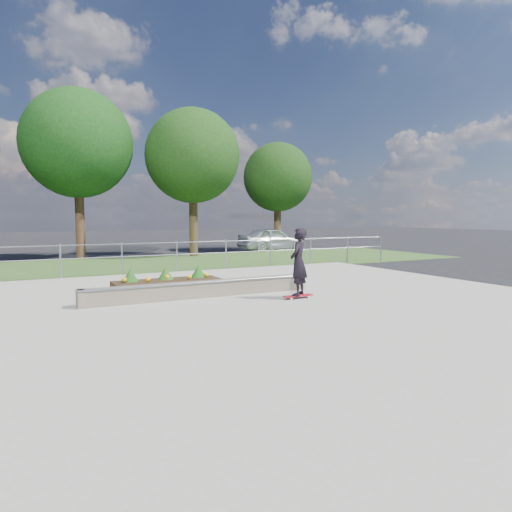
{
  "coord_description": "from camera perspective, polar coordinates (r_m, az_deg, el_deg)",
  "views": [
    {
      "loc": [
        -5.2,
        -8.85,
        2.12
      ],
      "look_at": [
        0.2,
        1.5,
        1.1
      ],
      "focal_mm": 32.0,
      "sensor_mm": 36.0,
      "label": 1
    }
  ],
  "objects": [
    {
      "name": "parked_car",
      "position": [
        27.98,
        1.97,
        2.11
      ],
      "size": [
        4.21,
        1.74,
        1.43
      ],
      "primitive_type": "imported",
      "rotation": [
        0.0,
        0.0,
        1.58
      ],
      "color": "#B9BEC4",
      "rests_on": "ground"
    },
    {
      "name": "tree_mid_right",
      "position": [
        24.47,
        -7.92,
        12.25
      ],
      "size": [
        4.9,
        4.9,
        7.7
      ],
      "color": "#322414",
      "rests_on": "ground"
    },
    {
      "name": "grind_ledge",
      "position": [
        11.74,
        -6.76,
        -4.14
      ],
      "size": [
        6.0,
        0.44,
        0.43
      ],
      "color": "brown",
      "rests_on": "concrete_slab"
    },
    {
      "name": "grass_verge",
      "position": [
        20.63,
        -12.8,
        -1.0
      ],
      "size": [
        30.0,
        8.0,
        0.02
      ],
      "primitive_type": "cube",
      "color": "#304F1F",
      "rests_on": "ground"
    },
    {
      "name": "skateboarder",
      "position": [
        11.41,
        5.33,
        -0.78
      ],
      "size": [
        0.8,
        0.7,
        1.77
      ],
      "color": "silver",
      "rests_on": "concrete_slab"
    },
    {
      "name": "tree_mid_left",
      "position": [
        24.25,
        -21.43,
        12.92
      ],
      "size": [
        5.25,
        5.25,
        8.25
      ],
      "color": "#351F15",
      "rests_on": "ground"
    },
    {
      "name": "ground",
      "position": [
        10.48,
        2.84,
        -6.68
      ],
      "size": [
        120.0,
        120.0,
        0.0
      ],
      "primitive_type": "plane",
      "color": "black",
      "rests_on": "ground"
    },
    {
      "name": "fence",
      "position": [
        17.21,
        -9.88,
        0.42
      ],
      "size": [
        20.06,
        0.06,
        1.2
      ],
      "color": "#9B9DA3",
      "rests_on": "ground"
    },
    {
      "name": "tree_far_right",
      "position": [
        28.28,
        2.74,
        9.77
      ],
      "size": [
        4.2,
        4.2,
        6.6
      ],
      "color": "#362415",
      "rests_on": "ground"
    },
    {
      "name": "planter_bed",
      "position": [
        13.22,
        -10.98,
        -3.25
      ],
      "size": [
        3.0,
        1.2,
        0.61
      ],
      "color": "black",
      "rests_on": "concrete_slab"
    },
    {
      "name": "concrete_slab",
      "position": [
        10.47,
        2.84,
        -6.52
      ],
      "size": [
        15.0,
        15.0,
        0.06
      ],
      "primitive_type": "cube",
      "color": "gray",
      "rests_on": "ground"
    }
  ]
}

